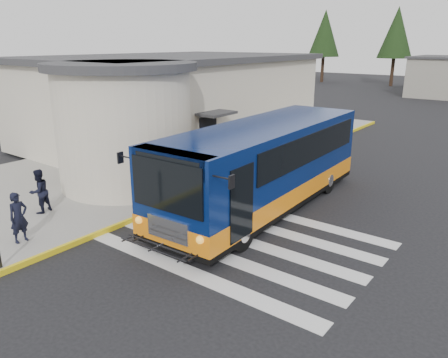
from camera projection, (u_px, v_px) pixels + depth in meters
The scene contains 8 objects.
ground at pixel (267, 234), 13.47m from camera, with size 140.00×140.00×0.00m, color black.
sidewalk at pixel (156, 160), 21.70m from camera, with size 10.00×34.00×0.15m, color gray.
curb_strip at pixel (237, 178), 18.83m from camera, with size 0.12×34.00×0.16m, color yellow.
station_building at pixel (169, 100), 24.22m from camera, with size 12.70×18.70×4.80m.
crosswalk at pixel (239, 239), 13.16m from camera, with size 8.00×5.35×0.01m.
transit_bus at pixel (263, 169), 15.23m from camera, with size 3.88×10.74×3.00m.
pedestrian_a at pixel (19, 217), 12.45m from camera, with size 0.54×0.36×1.49m, color black.
pedestrian_b at pixel (39, 191), 14.60m from camera, with size 0.73×0.57×1.51m, color black.
Camera 1 is at (6.45, -10.59, 5.70)m, focal length 35.00 mm.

